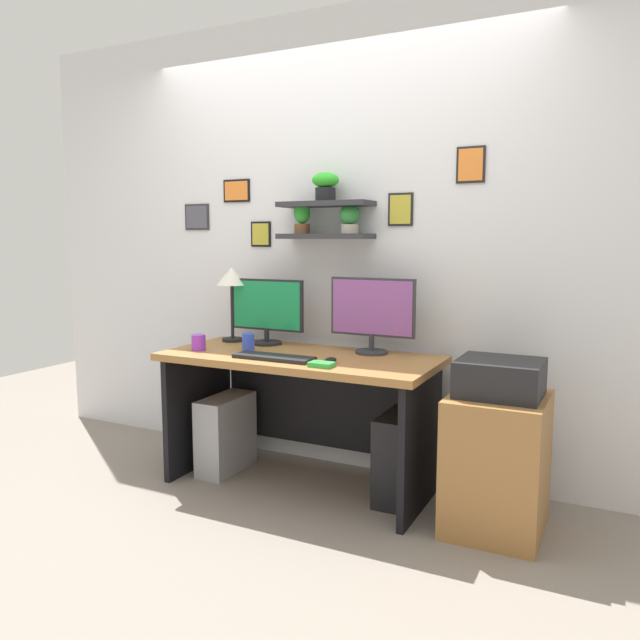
{
  "coord_description": "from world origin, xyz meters",
  "views": [
    {
      "loc": [
        1.6,
        -2.94,
        1.38
      ],
      "look_at": [
        0.1,
        0.05,
        0.94
      ],
      "focal_mm": 34.82,
      "sensor_mm": 36.0,
      "label": 1
    }
  ],
  "objects_px": {
    "desk": "(304,391)",
    "pen_cup": "(248,342)",
    "desk_lamp": "(232,282)",
    "coffee_mug": "(199,342)",
    "monitor_right": "(372,312)",
    "drawer_cabinet": "(497,463)",
    "monitor_left": "(267,309)",
    "scissors_tray": "(321,364)",
    "computer_tower_right": "(400,457)",
    "computer_mouse": "(330,360)",
    "computer_tower_left": "(226,434)",
    "keyboard": "(274,357)",
    "printer": "(500,378)"
  },
  "relations": [
    {
      "from": "desk_lamp",
      "to": "monitor_left",
      "type": "bearing_deg",
      "value": 1.58
    },
    {
      "from": "desk",
      "to": "monitor_right",
      "type": "height_order",
      "value": "monitor_right"
    },
    {
      "from": "monitor_right",
      "to": "computer_tower_left",
      "type": "height_order",
      "value": "monitor_right"
    },
    {
      "from": "desk",
      "to": "pen_cup",
      "type": "bearing_deg",
      "value": -165.71
    },
    {
      "from": "pen_cup",
      "to": "scissors_tray",
      "type": "xyz_separation_m",
      "value": [
        0.57,
        -0.21,
        -0.04
      ]
    },
    {
      "from": "coffee_mug",
      "to": "printer",
      "type": "bearing_deg",
      "value": 3.41
    },
    {
      "from": "pen_cup",
      "to": "drawer_cabinet",
      "type": "distance_m",
      "value": 1.48
    },
    {
      "from": "computer_mouse",
      "to": "pen_cup",
      "type": "distance_m",
      "value": 0.58
    },
    {
      "from": "drawer_cabinet",
      "to": "computer_tower_left",
      "type": "height_order",
      "value": "drawer_cabinet"
    },
    {
      "from": "monitor_left",
      "to": "scissors_tray",
      "type": "height_order",
      "value": "monitor_left"
    },
    {
      "from": "scissors_tray",
      "to": "monitor_right",
      "type": "bearing_deg",
      "value": 79.4
    },
    {
      "from": "monitor_right",
      "to": "drawer_cabinet",
      "type": "height_order",
      "value": "monitor_right"
    },
    {
      "from": "monitor_right",
      "to": "drawer_cabinet",
      "type": "xyz_separation_m",
      "value": [
        0.74,
        -0.26,
        -0.65
      ]
    },
    {
      "from": "scissors_tray",
      "to": "computer_tower_left",
      "type": "bearing_deg",
      "value": 161.88
    },
    {
      "from": "computer_mouse",
      "to": "computer_tower_left",
      "type": "height_order",
      "value": "computer_mouse"
    },
    {
      "from": "drawer_cabinet",
      "to": "desk",
      "type": "bearing_deg",
      "value": 175.09
    },
    {
      "from": "monitor_left",
      "to": "drawer_cabinet",
      "type": "bearing_deg",
      "value": -10.25
    },
    {
      "from": "printer",
      "to": "monitor_left",
      "type": "bearing_deg",
      "value": 169.75
    },
    {
      "from": "monitor_left",
      "to": "computer_tower_left",
      "type": "bearing_deg",
      "value": -129.24
    },
    {
      "from": "monitor_right",
      "to": "drawer_cabinet",
      "type": "relative_size",
      "value": 0.75
    },
    {
      "from": "keyboard",
      "to": "printer",
      "type": "height_order",
      "value": "printer"
    },
    {
      "from": "coffee_mug",
      "to": "computer_tower_left",
      "type": "xyz_separation_m",
      "value": [
        0.07,
        0.15,
        -0.57
      ]
    },
    {
      "from": "keyboard",
      "to": "computer_mouse",
      "type": "distance_m",
      "value": 0.32
    },
    {
      "from": "computer_mouse",
      "to": "printer",
      "type": "bearing_deg",
      "value": 6.73
    },
    {
      "from": "desk_lamp",
      "to": "coffee_mug",
      "type": "height_order",
      "value": "desk_lamp"
    },
    {
      "from": "computer_mouse",
      "to": "scissors_tray",
      "type": "relative_size",
      "value": 0.75
    },
    {
      "from": "keyboard",
      "to": "computer_tower_right",
      "type": "bearing_deg",
      "value": 22.28
    },
    {
      "from": "monitor_right",
      "to": "computer_tower_left",
      "type": "xyz_separation_m",
      "value": [
        -0.85,
        -0.21,
        -0.75
      ]
    },
    {
      "from": "coffee_mug",
      "to": "printer",
      "type": "xyz_separation_m",
      "value": [
        1.66,
        0.1,
        -0.06
      ]
    },
    {
      "from": "monitor_right",
      "to": "desk_lamp",
      "type": "relative_size",
      "value": 1.07
    },
    {
      "from": "keyboard",
      "to": "drawer_cabinet",
      "type": "bearing_deg",
      "value": 6.76
    },
    {
      "from": "desk_lamp",
      "to": "pen_cup",
      "type": "height_order",
      "value": "desk_lamp"
    },
    {
      "from": "computer_mouse",
      "to": "computer_tower_right",
      "type": "height_order",
      "value": "computer_mouse"
    },
    {
      "from": "computer_mouse",
      "to": "desk_lamp",
      "type": "bearing_deg",
      "value": 157.47
    },
    {
      "from": "pen_cup",
      "to": "computer_tower_right",
      "type": "height_order",
      "value": "pen_cup"
    },
    {
      "from": "computer_tower_right",
      "to": "coffee_mug",
      "type": "bearing_deg",
      "value": -169.18
    },
    {
      "from": "computer_mouse",
      "to": "printer",
      "type": "height_order",
      "value": "printer"
    },
    {
      "from": "scissors_tray",
      "to": "computer_tower_left",
      "type": "height_order",
      "value": "scissors_tray"
    },
    {
      "from": "keyboard",
      "to": "pen_cup",
      "type": "height_order",
      "value": "pen_cup"
    },
    {
      "from": "coffee_mug",
      "to": "drawer_cabinet",
      "type": "height_order",
      "value": "coffee_mug"
    },
    {
      "from": "desk",
      "to": "computer_tower_right",
      "type": "height_order",
      "value": "desk"
    },
    {
      "from": "keyboard",
      "to": "coffee_mug",
      "type": "height_order",
      "value": "coffee_mug"
    },
    {
      "from": "computer_tower_right",
      "to": "pen_cup",
      "type": "bearing_deg",
      "value": -173.09
    },
    {
      "from": "monitor_left",
      "to": "computer_mouse",
      "type": "xyz_separation_m",
      "value": [
        0.59,
        -0.36,
        -0.19
      ]
    },
    {
      "from": "desk",
      "to": "computer_tower_right",
      "type": "distance_m",
      "value": 0.64
    },
    {
      "from": "coffee_mug",
      "to": "computer_tower_right",
      "type": "relative_size",
      "value": 0.19
    },
    {
      "from": "coffee_mug",
      "to": "computer_mouse",
      "type": "bearing_deg",
      "value": 0.08
    },
    {
      "from": "computer_mouse",
      "to": "coffee_mug",
      "type": "height_order",
      "value": "coffee_mug"
    },
    {
      "from": "monitor_right",
      "to": "computer_mouse",
      "type": "height_order",
      "value": "monitor_right"
    },
    {
      "from": "keyboard",
      "to": "desk_lamp",
      "type": "bearing_deg",
      "value": 143.77
    }
  ]
}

